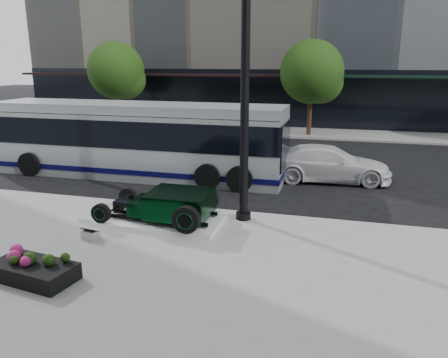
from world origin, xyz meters
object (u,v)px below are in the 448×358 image
(transit_bus, at_px, (137,139))
(white_sedan, at_px, (328,164))
(hot_rod, at_px, (173,204))
(lamppost, at_px, (245,91))
(flower_planter, at_px, (34,270))

(transit_bus, height_order, white_sedan, transit_bus)
(hot_rod, relative_size, transit_bus, 0.27)
(transit_bus, bearing_deg, hot_rod, -55.49)
(white_sedan, bearing_deg, transit_bus, 93.05)
(transit_bus, xyz_separation_m, white_sedan, (7.58, 1.09, -0.80))
(transit_bus, bearing_deg, lamppost, -38.47)
(lamppost, height_order, flower_planter, lamppost)
(flower_planter, height_order, transit_bus, transit_bus)
(lamppost, bearing_deg, white_sedan, 67.98)
(hot_rod, bearing_deg, lamppost, 26.91)
(lamppost, relative_size, flower_planter, 4.14)
(lamppost, xyz_separation_m, transit_bus, (-5.40, 4.29, -2.28))
(flower_planter, relative_size, white_sedan, 0.40)
(hot_rod, height_order, white_sedan, white_sedan)
(hot_rod, height_order, flower_planter, hot_rod)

